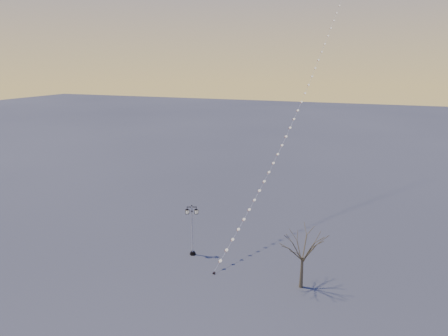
% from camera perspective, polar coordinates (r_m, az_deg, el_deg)
% --- Properties ---
extents(ground, '(300.00, 300.00, 0.00)m').
position_cam_1_polar(ground, '(33.16, -2.56, -15.06)').
color(ground, '#424243').
rests_on(ground, ground).
extents(street_lamp, '(1.13, 0.70, 4.68)m').
position_cam_1_polar(street_lamp, '(35.22, -4.59, -8.52)').
color(street_lamp, black).
rests_on(street_lamp, ground).
extents(bare_tree, '(2.75, 2.75, 4.57)m').
position_cam_1_polar(bare_tree, '(30.61, 11.26, -11.33)').
color(bare_tree, brown).
rests_on(bare_tree, ground).
extents(kite_train, '(6.98, 35.37, 29.01)m').
position_cam_1_polar(kite_train, '(44.79, 10.96, 11.86)').
color(kite_train, black).
rests_on(kite_train, ground).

